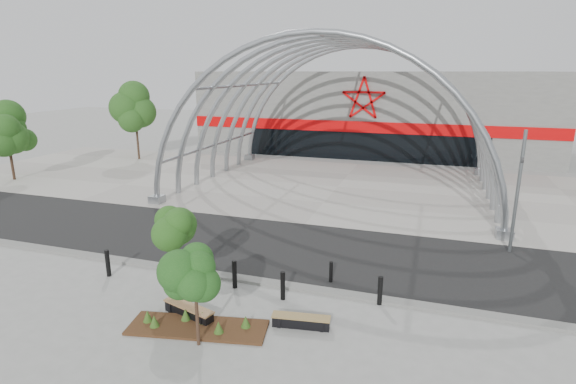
% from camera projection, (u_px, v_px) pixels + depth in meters
% --- Properties ---
extents(ground, '(140.00, 140.00, 0.00)m').
position_uv_depth(ground, '(257.00, 279.00, 17.98)').
color(ground, gray).
rests_on(ground, ground).
extents(road, '(140.00, 7.00, 0.02)m').
position_uv_depth(road, '(285.00, 247.00, 21.19)').
color(road, black).
rests_on(road, ground).
extents(forecourt, '(60.00, 17.00, 0.04)m').
position_uv_depth(forecourt, '(338.00, 187.00, 32.20)').
color(forecourt, '#A59F96').
rests_on(forecourt, ground).
extents(kerb, '(60.00, 0.50, 0.12)m').
position_uv_depth(kerb, '(255.00, 281.00, 17.74)').
color(kerb, slate).
rests_on(kerb, ground).
extents(arena_building, '(34.00, 15.24, 8.00)m').
position_uv_depth(arena_building, '(374.00, 111.00, 47.63)').
color(arena_building, slate).
rests_on(arena_building, ground).
extents(vault_canopy, '(20.80, 15.80, 20.36)m').
position_uv_depth(vault_canopy, '(338.00, 187.00, 32.20)').
color(vault_canopy, '#93979C').
rests_on(vault_canopy, ground).
extents(planting_bed, '(4.67, 2.19, 0.47)m').
position_uv_depth(planting_bed, '(196.00, 325.00, 14.55)').
color(planting_bed, '#3B2313').
rests_on(planting_bed, ground).
extents(signal_pole, '(0.26, 0.80, 5.63)m').
position_uv_depth(signal_pole, '(518.00, 190.00, 19.96)').
color(signal_pole, slate).
rests_on(signal_pole, ground).
extents(street_tree_0, '(1.50, 1.50, 3.43)m').
position_uv_depth(street_tree_0, '(175.00, 235.00, 15.89)').
color(street_tree_0, black).
rests_on(street_tree_0, ground).
extents(street_tree_1, '(1.31, 1.31, 3.09)m').
position_uv_depth(street_tree_1, '(195.00, 278.00, 13.12)').
color(street_tree_1, '#331F15').
rests_on(street_tree_1, ground).
extents(bench_0, '(2.08, 1.02, 0.43)m').
position_uv_depth(bench_0, '(189.00, 311.00, 15.19)').
color(bench_0, black).
rests_on(bench_0, ground).
extents(bench_1, '(1.95, 0.68, 0.40)m').
position_uv_depth(bench_1, '(301.00, 322.00, 14.60)').
color(bench_1, black).
rests_on(bench_1, ground).
extents(bollard_0, '(0.18, 0.18, 1.13)m').
position_uv_depth(bollard_0, '(108.00, 263.00, 18.14)').
color(bollard_0, black).
rests_on(bollard_0, ground).
extents(bollard_1, '(0.18, 0.18, 1.13)m').
position_uv_depth(bollard_1, '(235.00, 274.00, 17.15)').
color(bollard_1, black).
rests_on(bollard_1, ground).
extents(bollard_2, '(0.17, 0.17, 1.09)m').
position_uv_depth(bollard_2, '(283.00, 286.00, 16.28)').
color(bollard_2, black).
rests_on(bollard_2, ground).
extents(bollard_3, '(0.14, 0.14, 0.87)m').
position_uv_depth(bollard_3, '(331.00, 272.00, 17.62)').
color(bollard_3, black).
rests_on(bollard_3, ground).
extents(bollard_4, '(0.17, 0.17, 1.07)m').
position_uv_depth(bollard_4, '(380.00, 291.00, 15.92)').
color(bollard_4, black).
rests_on(bollard_4, ground).
extents(bg_tree_0, '(3.00, 3.00, 6.45)m').
position_uv_depth(bg_tree_0, '(135.00, 110.00, 41.11)').
color(bg_tree_0, black).
rests_on(bg_tree_0, ground).
extents(bg_tree_2, '(2.55, 2.55, 5.38)m').
position_uv_depth(bg_tree_2, '(6.00, 129.00, 33.33)').
color(bg_tree_2, black).
rests_on(bg_tree_2, ground).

